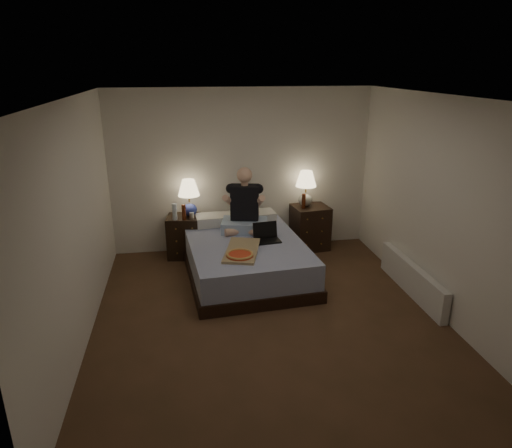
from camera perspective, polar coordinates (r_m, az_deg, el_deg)
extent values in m
cube|color=brown|center=(5.47, 1.57, -11.57)|extent=(4.00, 4.50, 0.00)
cube|color=white|center=(4.70, 1.86, 15.58)|extent=(4.00, 4.50, 0.00)
cube|color=white|center=(7.08, -1.79, 6.64)|extent=(4.00, 0.00, 2.50)
cube|color=white|center=(2.96, 10.23, -12.72)|extent=(4.00, 0.00, 2.50)
cube|color=white|center=(4.98, -21.52, -0.29)|extent=(0.00, 4.50, 2.50)
cube|color=white|center=(5.66, 22.00, 1.93)|extent=(0.00, 4.50, 2.50)
cube|color=#505DA0|center=(6.36, -1.29, -4.31)|extent=(1.69, 2.15, 0.51)
cube|color=black|center=(7.06, -8.93, -1.52)|extent=(0.55, 0.51, 0.64)
cube|color=black|center=(7.32, 6.75, -0.41)|extent=(0.60, 0.55, 0.70)
cylinder|color=white|center=(6.78, -10.13, 1.51)|extent=(0.07, 0.07, 0.25)
cylinder|color=silver|center=(6.80, -8.03, 1.02)|extent=(0.07, 0.07, 0.10)
cylinder|color=#60240D|center=(6.78, -9.00, 1.48)|extent=(0.06, 0.06, 0.23)
cylinder|color=#501D0B|center=(7.08, 5.98, 2.87)|extent=(0.06, 0.06, 0.23)
cube|color=silver|center=(6.23, 18.90, -6.54)|extent=(0.10, 1.60, 0.40)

